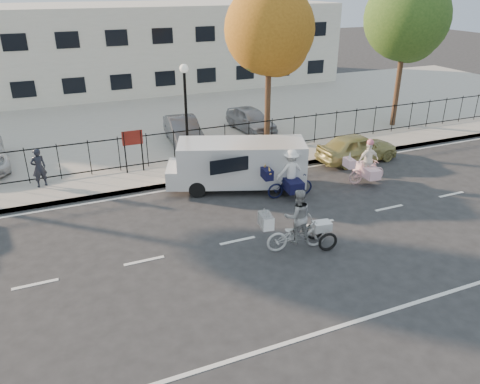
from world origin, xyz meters
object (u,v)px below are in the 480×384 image
bull_bike (290,178)px  lot_car_c (183,130)px  unicorn_bike (367,167)px  gold_sedan (357,148)px  pedestrian (39,168)px  lot_car_d (251,119)px  lamppost (185,97)px  zebra_trike (297,226)px  white_van (239,163)px

bull_bike → lot_car_c: 7.64m
unicorn_bike → gold_sedan: 2.52m
pedestrian → lot_car_c: size_ratio=0.40×
lot_car_d → lot_car_c: bearing=-176.7°
lamppost → bull_bike: lamppost is taller
lot_car_c → lot_car_d: size_ratio=1.06×
zebra_trike → white_van: (0.18, 4.93, 0.29)m
lamppost → zebra_trike: size_ratio=1.87×
white_van → pedestrian: 7.80m
pedestrian → lot_car_d: bearing=-178.8°
lamppost → lot_car_c: 3.78m
lamppost → bull_bike: size_ratio=2.10×
zebra_trike → lot_car_d: zebra_trike is taller
white_van → lot_car_c: bearing=115.4°
lot_car_d → lamppost: bearing=-148.1°
zebra_trike → lamppost: bearing=15.3°
lot_car_c → lot_car_d: bearing=12.8°
zebra_trike → bull_bike: (1.62, 3.44, -0.01)m
zebra_trike → lot_car_d: (3.61, 11.42, 0.01)m
lot_car_c → lot_car_d: (3.93, 0.59, -0.01)m
unicorn_bike → lot_car_c: size_ratio=0.48×
unicorn_bike → pedestrian: unicorn_bike is taller
lamppost → unicorn_bike: (6.12, -4.53, -2.42)m
unicorn_bike → pedestrian: (-12.19, 4.44, 0.24)m
unicorn_bike → pedestrian: 12.98m
pedestrian → zebra_trike: bearing=114.6°
lamppost → pedestrian: bearing=-179.1°
unicorn_bike → white_van: white_van is taller
bull_bike → pedestrian: (-8.68, 4.39, 0.17)m
zebra_trike → bull_bike: size_ratio=1.12×
lamppost → gold_sedan: bearing=-17.5°
unicorn_bike → lamppost: bearing=57.8°
unicorn_bike → lot_car_d: 8.18m
zebra_trike → lot_car_c: size_ratio=0.60×
lot_car_d → gold_sedan: bearing=-70.5°
gold_sedan → lot_car_c: 8.41m
lamppost → bull_bike: bearing=-59.8°
lot_car_d → bull_bike: bearing=-109.3°
zebra_trike → unicorn_bike: (5.13, 3.39, -0.07)m
bull_bike → white_van: 2.09m
lot_car_d → unicorn_bike: bearing=-84.6°
pedestrian → lot_car_d: (10.67, 3.59, -0.15)m
bull_bike → pedestrian: bull_bike is taller
bull_bike → lot_car_d: (1.99, 7.98, 0.02)m
white_van → bull_bike: bearing=-25.1°
white_van → lot_car_d: white_van is taller
bull_bike → zebra_trike: bearing=160.1°
unicorn_bike → white_van: (-4.96, 1.53, 0.36)m
bull_bike → white_van: size_ratio=0.36×
lot_car_c → bull_bike: bearing=-71.0°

